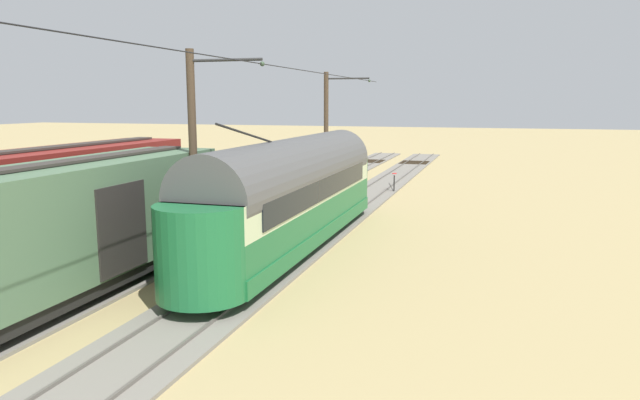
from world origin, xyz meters
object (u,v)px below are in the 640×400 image
(catenary_pole_foreground, at_px, (327,132))
(catenary_pole_mid_near, at_px, (195,154))
(switch_stand, at_px, (394,182))
(boxcar_adjacent, at_px, (80,222))
(track_end_bumper, at_px, (308,184))
(spare_tie_stack, at_px, (64,223))
(vintage_streetcar, at_px, (293,192))
(coach_far_siding, at_px, (49,197))

(catenary_pole_foreground, distance_m, catenary_pole_mid_near, 16.17)
(switch_stand, bearing_deg, boxcar_adjacent, 76.19)
(catenary_pole_foreground, distance_m, switch_stand, 5.34)
(switch_stand, bearing_deg, catenary_pole_mid_near, 78.20)
(switch_stand, relative_size, track_end_bumper, 0.69)
(spare_tie_stack, height_order, track_end_bumper, track_end_bumper)
(track_end_bumper, bearing_deg, vintage_streetcar, 106.16)
(boxcar_adjacent, relative_size, catenary_pole_foreground, 1.58)
(boxcar_adjacent, bearing_deg, coach_far_siding, -39.70)
(switch_stand, bearing_deg, track_end_bumper, 7.77)
(vintage_streetcar, xyz_separation_m, spare_tie_stack, (11.14, -0.41, -1.99))
(catenary_pole_foreground, relative_size, track_end_bumper, 4.13)
(track_end_bumper, bearing_deg, spare_tie_stack, 63.93)
(vintage_streetcar, height_order, catenary_pole_mid_near, catenary_pole_mid_near)
(boxcar_adjacent, height_order, catenary_pole_foreground, catenary_pole_foreground)
(coach_far_siding, height_order, catenary_pole_mid_near, catenary_pole_mid_near)
(catenary_pole_foreground, height_order, spare_tie_stack, catenary_pole_foreground)
(vintage_streetcar, relative_size, catenary_pole_foreground, 2.29)
(vintage_streetcar, relative_size, catenary_pole_mid_near, 2.29)
(spare_tie_stack, bearing_deg, track_end_bumper, -116.07)
(spare_tie_stack, bearing_deg, coach_far_siding, 125.70)
(catenary_pole_mid_near, height_order, switch_stand, catenary_pole_mid_near)
(vintage_streetcar, bearing_deg, coach_far_siding, 21.66)
(catenary_pole_foreground, xyz_separation_m, switch_stand, (-3.79, -2.00, -3.18))
(coach_far_siding, bearing_deg, catenary_pole_mid_near, -175.29)
(catenary_pole_mid_near, bearing_deg, boxcar_adjacent, 67.50)
(vintage_streetcar, distance_m, spare_tie_stack, 11.32)
(boxcar_adjacent, relative_size, catenary_pole_mid_near, 1.58)
(boxcar_adjacent, relative_size, coach_far_siding, 0.83)
(vintage_streetcar, xyz_separation_m, boxcar_adjacent, (4.21, 6.86, -0.09))
(coach_far_siding, bearing_deg, catenary_pole_foreground, -109.44)
(spare_tie_stack, relative_size, track_end_bumper, 1.33)
(catenary_pole_mid_near, bearing_deg, vintage_streetcar, -131.76)
(boxcar_adjacent, relative_size, spare_tie_stack, 4.89)
(coach_far_siding, bearing_deg, spare_tie_stack, -54.30)
(catenary_pole_foreground, relative_size, spare_tie_stack, 3.09)
(coach_far_siding, xyz_separation_m, spare_tie_stack, (2.70, -3.76, -1.90))
(vintage_streetcar, height_order, switch_stand, vintage_streetcar)
(coach_far_siding, height_order, switch_stand, coach_far_siding)
(spare_tie_stack, bearing_deg, switch_stand, -129.72)
(catenary_pole_mid_near, xyz_separation_m, track_end_bumper, (1.66, -17.42, -3.48))
(switch_stand, distance_m, track_end_bumper, 5.51)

